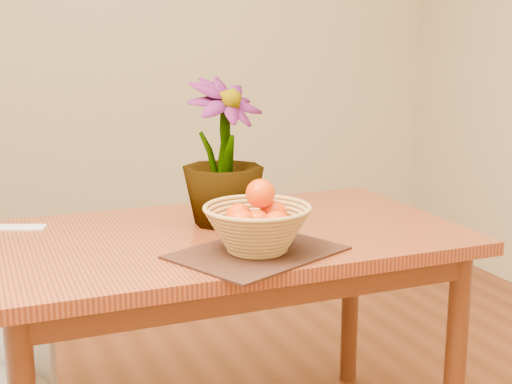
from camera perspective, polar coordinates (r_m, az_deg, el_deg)
name	(u,v)px	position (r m, az deg, el deg)	size (l,w,h in m)	color
wall_back	(100,30)	(3.95, -12.38, 12.56)	(4.00, 0.02, 2.70)	beige
table	(225,260)	(2.16, -2.46, -5.45)	(1.40, 0.80, 0.75)	brown
placemat	(257,253)	(1.92, 0.10, -4.87)	(0.42, 0.32, 0.01)	#381D14
wicker_basket	(257,230)	(1.91, 0.10, -3.09)	(0.29, 0.29, 0.12)	tan
orange_pile	(258,215)	(1.90, 0.15, -1.84)	(0.20, 0.19, 0.14)	#ED3603
potted_plant	(223,152)	(2.18, -2.67, 3.19)	(0.25, 0.25, 0.45)	#1D4C15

